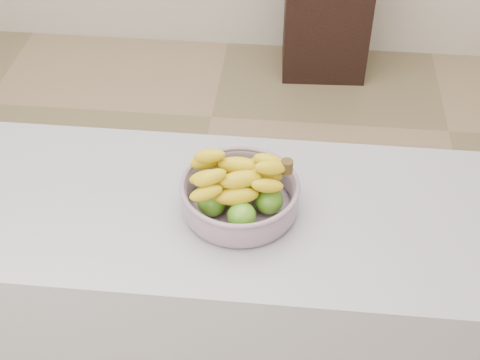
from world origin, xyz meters
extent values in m
plane|color=#977E5C|center=(0.00, 0.00, 0.00)|extent=(4.00, 4.00, 0.00)
cube|color=#A4A2AA|center=(0.00, -0.36, 0.45)|extent=(2.00, 0.60, 0.90)
cube|color=black|center=(0.58, 1.78, 0.41)|extent=(0.48, 0.39, 0.82)
cylinder|color=#93A3B1|center=(0.31, -0.36, 0.91)|extent=(0.26, 0.26, 0.01)
torus|color=#93A3B1|center=(0.31, -0.36, 0.98)|extent=(0.30, 0.30, 0.01)
sphere|color=#479319|center=(0.32, -0.43, 0.95)|extent=(0.07, 0.07, 0.07)
sphere|color=#479319|center=(0.39, -0.37, 0.95)|extent=(0.07, 0.07, 0.07)
sphere|color=#479319|center=(0.35, -0.29, 0.95)|extent=(0.07, 0.07, 0.07)
sphere|color=#479319|center=(0.26, -0.30, 0.95)|extent=(0.07, 0.07, 0.07)
sphere|color=#479319|center=(0.24, -0.39, 0.95)|extent=(0.07, 0.07, 0.07)
ellipsoid|color=yellow|center=(0.31, -0.41, 0.99)|extent=(0.20, 0.09, 0.04)
ellipsoid|color=yellow|center=(0.30, -0.36, 0.99)|extent=(0.20, 0.07, 0.04)
ellipsoid|color=yellow|center=(0.29, -0.31, 0.99)|extent=(0.19, 0.05, 0.04)
ellipsoid|color=yellow|center=(0.32, -0.38, 1.03)|extent=(0.20, 0.11, 0.04)
ellipsoid|color=yellow|center=(0.31, -0.33, 1.03)|extent=(0.19, 0.05, 0.04)
cylinder|color=#402E14|center=(0.43, -0.34, 1.04)|extent=(0.03, 0.03, 0.03)
camera|label=1|loc=(0.44, -1.59, 2.11)|focal=50.00mm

